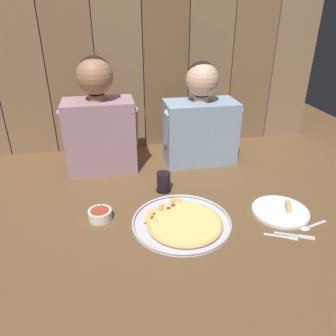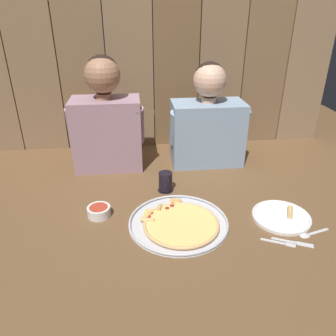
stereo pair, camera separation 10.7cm
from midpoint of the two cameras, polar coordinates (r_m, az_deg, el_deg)
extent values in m
plane|color=brown|center=(1.43, 2.14, -8.32)|extent=(3.20, 3.20, 0.00)
cylinder|color=silver|center=(1.38, 4.10, -9.69)|extent=(0.42, 0.42, 0.01)
torus|color=silver|center=(1.38, 4.11, -9.42)|extent=(0.42, 0.42, 0.01)
cylinder|color=#B23823|center=(1.36, 4.62, -9.97)|extent=(0.31, 0.31, 0.00)
cylinder|color=#F4D170|center=(1.36, 4.62, -9.80)|extent=(0.30, 0.30, 0.01)
torus|color=tan|center=(1.36, 4.62, -9.80)|extent=(0.32, 0.32, 0.01)
cube|color=#F4D170|center=(1.47, 3.21, -6.74)|extent=(0.07, 0.09, 0.01)
cylinder|color=tan|center=(1.50, 3.39, -5.76)|extent=(0.06, 0.03, 0.02)
cylinder|color=#A3281E|center=(1.46, 2.83, -6.69)|extent=(0.02, 0.02, 0.00)
cylinder|color=#A3281E|center=(1.48, 2.96, -6.27)|extent=(0.02, 0.02, 0.00)
cube|color=#EABC56|center=(1.41, -0.96, -8.40)|extent=(0.08, 0.10, 0.01)
cylinder|color=tan|center=(1.37, -1.34, -9.21)|extent=(0.06, 0.04, 0.02)
cylinder|color=#A3281E|center=(1.42, -0.82, -7.87)|extent=(0.02, 0.02, 0.00)
cylinder|color=#A3281E|center=(1.39, -1.16, -8.55)|extent=(0.02, 0.02, 0.00)
cube|color=#F4D170|center=(1.44, 2.54, -7.51)|extent=(0.11, 0.07, 0.01)
cylinder|color=tan|center=(1.45, 0.62, -7.12)|extent=(0.03, 0.05, 0.02)
cylinder|color=#A3281E|center=(1.45, 1.96, -7.12)|extent=(0.02, 0.02, 0.00)
cylinder|color=white|center=(1.51, 21.21, -8.10)|extent=(0.25, 0.25, 0.01)
torus|color=white|center=(1.50, 21.25, -7.91)|extent=(0.25, 0.25, 0.01)
cylinder|color=tan|center=(1.52, 22.58, -7.19)|extent=(0.05, 0.08, 0.02)
cylinder|color=black|center=(1.61, 1.48, -3.87)|extent=(0.08, 0.08, 0.01)
cylinder|color=black|center=(1.58, 1.50, -2.36)|extent=(0.07, 0.07, 0.09)
cylinder|color=white|center=(1.44, -9.93, -7.56)|extent=(0.10, 0.10, 0.04)
cylinder|color=#B23823|center=(1.43, -9.96, -7.20)|extent=(0.08, 0.08, 0.02)
cube|color=silver|center=(1.37, 20.20, -12.03)|extent=(0.09, 0.05, 0.01)
cube|color=silver|center=(1.37, 22.94, -12.37)|extent=(0.04, 0.03, 0.01)
cube|color=silver|center=(1.39, 21.87, -11.75)|extent=(0.09, 0.05, 0.01)
cube|color=silver|center=(1.40, 25.07, -12.14)|extent=(0.06, 0.04, 0.00)
cube|color=silver|center=(1.49, 26.90, -9.94)|extent=(0.09, 0.04, 0.01)
ellipsoid|color=silver|center=(1.44, 25.00, -10.66)|extent=(0.05, 0.04, 0.01)
cube|color=gray|center=(1.80, -8.90, 5.91)|extent=(0.36, 0.21, 0.39)
cylinder|color=#9E7051|center=(1.73, -9.39, 12.34)|extent=(0.08, 0.08, 0.03)
sphere|color=#9E7051|center=(1.71, -9.66, 15.77)|extent=(0.18, 0.18, 0.18)
sphere|color=black|center=(1.72, -9.67, 16.29)|extent=(0.17, 0.17, 0.17)
cylinder|color=gray|center=(1.76, -14.38, 6.91)|extent=(0.08, 0.11, 0.22)
cylinder|color=gray|center=(1.74, -3.71, 7.49)|extent=(0.08, 0.14, 0.23)
cube|color=#849EB7|center=(1.86, 8.51, 6.05)|extent=(0.40, 0.22, 0.35)
cylinder|color=#DBAD8E|center=(1.80, 8.92, 11.75)|extent=(0.08, 0.08, 0.03)
sphere|color=#DBAD8E|center=(1.78, 9.16, 14.95)|extent=(0.18, 0.18, 0.18)
sphere|color=black|center=(1.79, 9.08, 15.45)|extent=(0.16, 0.16, 0.16)
cylinder|color=#849EB7|center=(1.77, 3.28, 7.05)|extent=(0.08, 0.13, 0.21)
cylinder|color=#849EB7|center=(1.85, 14.29, 7.23)|extent=(0.08, 0.13, 0.21)
cube|color=#846547|center=(2.06, -21.41, 17.90)|extent=(0.27, 0.03, 1.13)
cube|color=brown|center=(2.01, -13.46, 18.75)|extent=(0.27, 0.03, 1.13)
cube|color=#846546|center=(2.00, -5.18, 19.28)|extent=(0.27, 0.03, 1.13)
cube|color=brown|center=(2.02, 3.10, 19.43)|extent=(0.27, 0.03, 1.13)
cube|color=#826345|center=(2.09, 11.03, 19.22)|extent=(0.27, 0.03, 1.13)
cube|color=brown|center=(2.18, 18.36, 18.72)|extent=(0.27, 0.03, 1.13)
cube|color=#8C6D4E|center=(2.30, 24.96, 18.03)|extent=(0.27, 0.03, 1.13)
camera|label=1|loc=(0.05, -87.84, 1.08)|focal=34.72mm
camera|label=2|loc=(0.05, 92.16, -1.08)|focal=34.72mm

